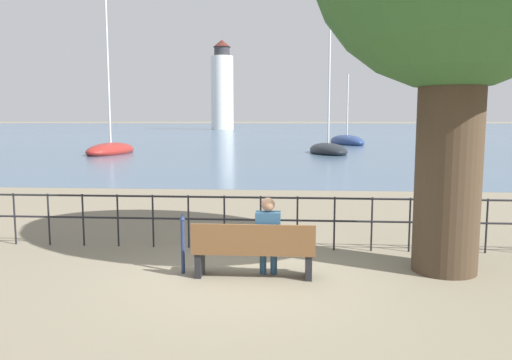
% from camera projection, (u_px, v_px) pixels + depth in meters
% --- Properties ---
extents(ground_plane, '(1000.00, 1000.00, 0.00)m').
position_uv_depth(ground_plane, '(254.00, 276.00, 8.08)').
color(ground_plane, '#7A705B').
extents(harbor_water, '(600.00, 300.00, 0.01)m').
position_uv_depth(harbor_water, '(291.00, 127.00, 166.40)').
color(harbor_water, '#47607A').
rests_on(harbor_water, ground_plane).
extents(park_bench, '(1.96, 0.45, 0.90)m').
position_uv_depth(park_bench, '(253.00, 251.00, 7.96)').
color(park_bench, brown).
rests_on(park_bench, ground_plane).
extents(seated_person_left, '(0.39, 0.35, 1.30)m').
position_uv_depth(seated_person_left, '(268.00, 233.00, 7.99)').
color(seated_person_left, navy).
rests_on(seated_person_left, ground_plane).
extents(promenade_railing, '(15.75, 0.04, 1.05)m').
position_uv_depth(promenade_railing, '(261.00, 214.00, 9.72)').
color(promenade_railing, black).
rests_on(promenade_railing, ground_plane).
extents(closed_umbrella, '(0.09, 0.09, 1.02)m').
position_uv_depth(closed_umbrella, '(183.00, 239.00, 8.18)').
color(closed_umbrella, navy).
rests_on(closed_umbrella, ground_plane).
extents(sailboat_1, '(3.05, 6.13, 12.62)m').
position_uv_depth(sailboat_1, '(111.00, 150.00, 36.60)').
color(sailboat_1, maroon).
rests_on(sailboat_1, ground_plane).
extents(sailboat_2, '(4.22, 6.92, 7.40)m').
position_uv_depth(sailboat_2, '(347.00, 142.00, 50.31)').
color(sailboat_2, navy).
rests_on(sailboat_2, ground_plane).
extents(sailboat_3, '(3.55, 5.94, 11.06)m').
position_uv_depth(sailboat_3, '(328.00, 150.00, 36.92)').
color(sailboat_3, black).
rests_on(sailboat_3, ground_plane).
extents(harbor_lighthouse, '(5.45, 5.45, 21.83)m').
position_uv_depth(harbor_lighthouse, '(222.00, 88.00, 123.21)').
color(harbor_lighthouse, white).
rests_on(harbor_lighthouse, ground_plane).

